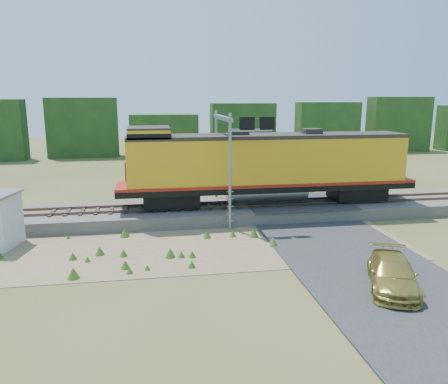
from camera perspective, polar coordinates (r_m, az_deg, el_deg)
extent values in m
plane|color=#475123|center=(23.44, -2.25, -7.41)|extent=(140.00, 140.00, 0.00)
cube|color=slate|center=(29.02, -3.74, -2.72)|extent=(70.00, 5.00, 0.80)
cube|color=brown|center=(28.20, -3.61, -2.15)|extent=(70.00, 0.10, 0.16)
cube|color=brown|center=(29.59, -3.89, -1.46)|extent=(70.00, 0.10, 0.16)
cube|color=#8C7754|center=(23.76, -7.23, -7.19)|extent=(26.00, 8.00, 0.03)
cube|color=#38383A|center=(30.37, 9.51, -1.34)|extent=(7.00, 5.20, 0.06)
cube|color=#38383A|center=(45.64, 3.03, 2.35)|extent=(7.00, 24.00, 0.08)
cube|color=#1B3B15|center=(60.14, -6.85, 7.76)|extent=(36.00, 3.00, 6.50)
cube|color=#1B3B15|center=(73.72, 26.26, 7.22)|extent=(50.00, 3.00, 6.00)
cube|color=black|center=(28.67, -6.89, -0.89)|extent=(3.57, 2.28, 0.89)
cube|color=black|center=(31.89, 16.92, 0.00)|extent=(3.57, 2.28, 0.89)
cube|color=black|center=(29.50, 5.68, 0.75)|extent=(19.83, 2.97, 0.36)
cylinder|color=gray|center=(29.60, 5.66, -0.15)|extent=(5.45, 1.19, 1.19)
cube|color=gold|center=(29.21, 5.75, 4.05)|extent=(18.35, 2.88, 3.07)
cube|color=maroon|center=(29.44, 5.69, 1.32)|extent=(19.83, 3.02, 0.18)
cube|color=#28231E|center=(29.02, 5.82, 7.29)|extent=(18.35, 2.93, 0.24)
cube|color=gold|center=(28.00, -9.77, 7.47)|extent=(2.58, 2.88, 0.69)
cube|color=#28231E|center=(27.97, -9.80, 8.25)|extent=(2.58, 2.93, 0.12)
cube|color=black|center=(28.00, -9.77, 7.36)|extent=(2.63, 2.93, 0.35)
cube|color=maroon|center=(28.31, -12.62, 2.85)|extent=(0.10, 1.98, 1.19)
cube|color=#28231E|center=(28.55, 1.95, 7.72)|extent=(1.19, 0.99, 0.45)
cube|color=#28231E|center=(29.92, 11.39, 7.70)|extent=(1.19, 0.99, 0.45)
cylinder|color=gray|center=(25.88, 0.78, 2.51)|extent=(0.18, 0.18, 7.00)
cylinder|color=gray|center=(31.34, -1.03, 4.22)|extent=(0.18, 0.18, 7.00)
cube|color=gray|center=(28.30, -0.21, 9.66)|extent=(0.25, 6.20, 0.25)
cube|color=gray|center=(25.81, 3.45, 8.05)|extent=(2.60, 0.15, 0.15)
cube|color=black|center=(25.74, 3.02, 8.94)|extent=(0.90, 0.15, 0.75)
cube|color=black|center=(26.03, 5.63, 8.94)|extent=(0.90, 0.15, 0.75)
imported|color=#A5923D|center=(19.89, 21.17, -9.93)|extent=(3.47, 4.86, 1.31)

